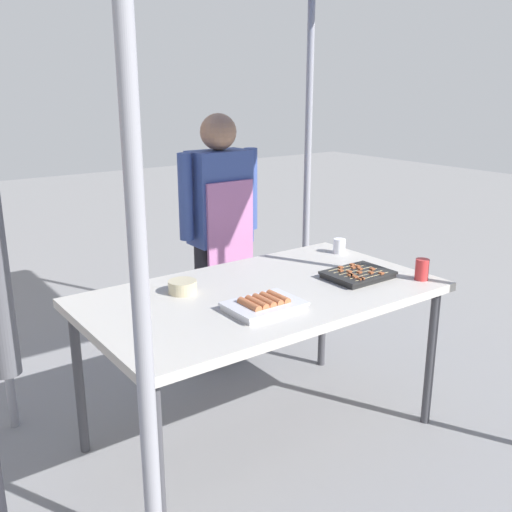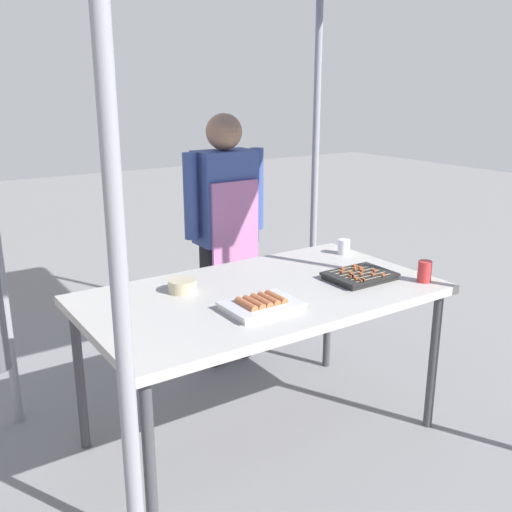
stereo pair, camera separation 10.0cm
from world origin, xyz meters
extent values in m
plane|color=slate|center=(0.00, 0.00, 0.00)|extent=(18.00, 18.00, 0.00)
cube|color=#B7B2A8|center=(0.00, 0.00, 0.73)|extent=(1.60, 0.90, 0.04)
cylinder|color=#3F3F44|center=(-0.74, -0.39, 0.35)|extent=(0.04, 0.04, 0.71)
cylinder|color=#3F3F44|center=(0.74, -0.39, 0.35)|extent=(0.04, 0.04, 0.71)
cylinder|color=#3F3F44|center=(-0.74, 0.39, 0.35)|extent=(0.04, 0.04, 0.71)
cylinder|color=#3F3F44|center=(0.74, 0.39, 0.35)|extent=(0.04, 0.04, 0.71)
cylinder|color=gray|center=(-0.95, -0.80, 1.08)|extent=(0.04, 0.04, 2.16)
cylinder|color=gray|center=(0.95, 0.80, 1.08)|extent=(0.04, 0.04, 2.16)
cube|color=silver|center=(-0.13, -0.19, 0.76)|extent=(0.29, 0.21, 0.02)
cube|color=silver|center=(-0.13, -0.19, 0.78)|extent=(0.31, 0.22, 0.01)
cylinder|color=#B7663D|center=(-0.21, -0.19, 0.79)|extent=(0.03, 0.13, 0.03)
cylinder|color=#B7663D|center=(-0.17, -0.19, 0.79)|extent=(0.03, 0.13, 0.03)
cylinder|color=#B7663D|center=(-0.13, -0.19, 0.79)|extent=(0.03, 0.13, 0.03)
cylinder|color=#B7663D|center=(-0.10, -0.19, 0.79)|extent=(0.03, 0.13, 0.03)
cylinder|color=#B7663D|center=(-0.06, -0.19, 0.79)|extent=(0.03, 0.13, 0.03)
cube|color=black|center=(0.48, -0.13, 0.76)|extent=(0.29, 0.22, 0.02)
cube|color=black|center=(0.48, -0.13, 0.78)|extent=(0.31, 0.23, 0.01)
cylinder|color=tan|center=(0.48, -0.22, 0.78)|extent=(0.22, 0.01, 0.01)
cube|color=#9E512D|center=(0.54, -0.22, 0.78)|extent=(0.02, 0.02, 0.02)
cube|color=#9E512D|center=(0.40, -0.22, 0.78)|extent=(0.02, 0.02, 0.02)
cube|color=#9E512D|center=(0.41, -0.22, 0.78)|extent=(0.02, 0.02, 0.02)
cylinder|color=tan|center=(0.48, -0.18, 0.78)|extent=(0.22, 0.01, 0.01)
cube|color=#9E512D|center=(0.51, -0.18, 0.78)|extent=(0.02, 0.02, 0.02)
cube|color=#9E512D|center=(0.40, -0.18, 0.78)|extent=(0.02, 0.02, 0.02)
cylinder|color=tan|center=(0.48, -0.15, 0.78)|extent=(0.22, 0.01, 0.01)
cube|color=#9E512D|center=(0.55, -0.15, 0.78)|extent=(0.02, 0.02, 0.02)
cube|color=#9E512D|center=(0.41, -0.15, 0.78)|extent=(0.02, 0.02, 0.02)
cube|color=#9E512D|center=(0.40, -0.15, 0.78)|extent=(0.02, 0.02, 0.02)
cube|color=#9E512D|center=(0.46, -0.15, 0.78)|extent=(0.02, 0.02, 0.02)
cylinder|color=tan|center=(0.48, -0.11, 0.78)|extent=(0.22, 0.01, 0.01)
cube|color=#9E512D|center=(0.43, -0.11, 0.78)|extent=(0.02, 0.02, 0.02)
cube|color=#9E512D|center=(0.51, -0.11, 0.78)|extent=(0.02, 0.02, 0.02)
cylinder|color=tan|center=(0.48, -0.07, 0.78)|extent=(0.22, 0.01, 0.01)
cube|color=#9E512D|center=(0.49, -0.07, 0.78)|extent=(0.02, 0.02, 0.02)
cube|color=#9E512D|center=(0.41, -0.07, 0.78)|extent=(0.02, 0.02, 0.02)
cube|color=#9E512D|center=(0.53, -0.07, 0.78)|extent=(0.02, 0.02, 0.02)
cylinder|color=tan|center=(0.48, -0.04, 0.78)|extent=(0.22, 0.01, 0.01)
cube|color=#9E512D|center=(0.45, -0.04, 0.78)|extent=(0.02, 0.02, 0.02)
cube|color=#9E512D|center=(0.52, -0.04, 0.78)|extent=(0.02, 0.02, 0.02)
cylinder|color=#BFB28C|center=(-0.31, 0.19, 0.78)|extent=(0.13, 0.13, 0.06)
cylinder|color=red|center=(0.70, -0.32, 0.80)|extent=(0.06, 0.06, 0.10)
cylinder|color=white|center=(0.70, 0.24, 0.79)|extent=(0.07, 0.07, 0.08)
cylinder|color=black|center=(0.18, 0.80, 0.38)|extent=(0.12, 0.12, 0.75)
cylinder|color=black|center=(0.40, 0.80, 0.38)|extent=(0.12, 0.12, 0.75)
cube|color=#384C8C|center=(0.29, 0.80, 1.02)|extent=(0.34, 0.20, 0.53)
cube|color=#B26B9E|center=(0.29, 0.69, 0.89)|extent=(0.30, 0.02, 0.48)
cylinder|color=#384C8C|center=(0.07, 0.80, 1.05)|extent=(0.08, 0.08, 0.48)
cylinder|color=#384C8C|center=(0.51, 0.80, 1.05)|extent=(0.08, 0.08, 0.48)
sphere|color=#9E7256|center=(0.29, 0.80, 1.39)|extent=(0.20, 0.20, 0.20)
camera|label=1|loc=(-1.47, -1.97, 1.64)|focal=40.70mm
camera|label=2|loc=(-1.39, -2.03, 1.64)|focal=40.70mm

